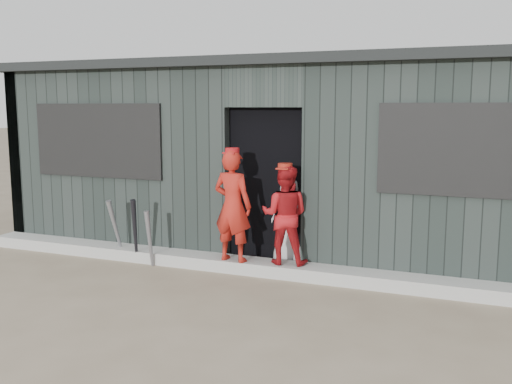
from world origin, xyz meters
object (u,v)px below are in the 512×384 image
at_px(bat_left, 116,229).
at_px(player_red_right, 285,215).
at_px(bat_mid, 150,239).
at_px(bat_right, 135,231).
at_px(player_red_left, 233,206).
at_px(player_grey_back, 290,222).
at_px(dugout, 299,156).

height_order(bat_left, player_red_right, player_red_right).
bearing_deg(bat_mid, bat_right, 170.63).
relative_size(bat_mid, player_red_left, 0.53).
distance_m(bat_mid, player_grey_back, 1.78).
xyz_separation_m(bat_mid, player_red_left, (1.08, 0.16, 0.46)).
bearing_deg(player_red_left, bat_left, 6.58).
bearing_deg(dugout, bat_left, -137.89).
bearing_deg(player_red_right, bat_mid, 1.98).
height_order(bat_left, bat_right, bat_right).
relative_size(bat_left, player_red_right, 0.70).
height_order(player_red_left, player_red_right, player_red_left).
bearing_deg(player_red_right, dugout, -85.51).
bearing_deg(bat_left, bat_right, -17.49).
relative_size(bat_left, dugout, 0.10).
distance_m(bat_right, player_grey_back, 1.98).
bearing_deg(player_grey_back, dugout, -89.59).
bearing_deg(bat_right, player_red_left, 5.05).
xyz_separation_m(bat_right, player_red_left, (1.32, 0.12, 0.40)).
relative_size(player_red_left, dugout, 0.16).
bearing_deg(player_grey_back, player_red_left, 28.64).
height_order(bat_right, player_red_right, player_red_right).
bearing_deg(bat_left, dugout, 42.11).
height_order(bat_right, dugout, dugout).
relative_size(bat_mid, player_red_right, 0.61).
height_order(bat_left, player_red_left, player_red_left).
height_order(bat_mid, player_grey_back, player_grey_back).
bearing_deg(bat_left, player_grey_back, 12.25).
bearing_deg(player_grey_back, bat_left, -0.20).
distance_m(bat_left, dugout, 2.79).
distance_m(player_red_right, dugout, 1.78).
distance_m(bat_mid, dugout, 2.54).
bearing_deg(player_grey_back, bat_mid, 9.08).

